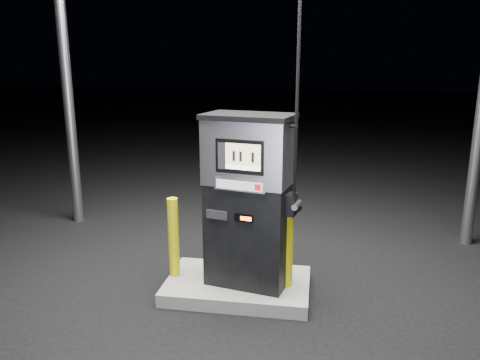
# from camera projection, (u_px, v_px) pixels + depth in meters

# --- Properties ---
(ground) EXTENTS (80.00, 80.00, 0.00)m
(ground) POSITION_uv_depth(u_px,v_px,m) (238.00, 292.00, 5.32)
(ground) COLOR black
(ground) RESTS_ON ground
(pump_island) EXTENTS (1.60, 1.00, 0.15)m
(pump_island) POSITION_uv_depth(u_px,v_px,m) (238.00, 286.00, 5.30)
(pump_island) COLOR slate
(pump_island) RESTS_ON ground
(fuel_dispenser) EXTENTS (1.08, 0.73, 3.89)m
(fuel_dispenser) POSITION_uv_depth(u_px,v_px,m) (249.00, 199.00, 5.01)
(fuel_dispenser) COLOR black
(fuel_dispenser) RESTS_ON pump_island
(bollard_left) EXTENTS (0.13, 0.13, 0.92)m
(bollard_left) POSITION_uv_depth(u_px,v_px,m) (174.00, 237.00, 5.30)
(bollard_left) COLOR #CAC50B
(bollard_left) RESTS_ON pump_island
(bollard_right) EXTENTS (0.14, 0.14, 0.93)m
(bollard_right) POSITION_uv_depth(u_px,v_px,m) (287.00, 246.00, 5.04)
(bollard_right) COLOR #CAC50B
(bollard_right) RESTS_ON pump_island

